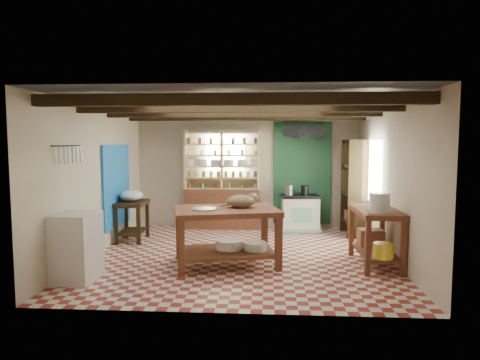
# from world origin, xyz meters

# --- Properties ---
(floor) EXTENTS (5.00, 5.00, 0.02)m
(floor) POSITION_xyz_m (0.00, 0.00, -0.01)
(floor) COLOR maroon
(floor) RESTS_ON ground
(ceiling) EXTENTS (5.00, 5.00, 0.02)m
(ceiling) POSITION_xyz_m (0.00, 0.00, 2.60)
(ceiling) COLOR #46464B
(ceiling) RESTS_ON wall_back
(wall_back) EXTENTS (5.00, 0.04, 2.60)m
(wall_back) POSITION_xyz_m (0.00, 2.50, 1.30)
(wall_back) COLOR beige
(wall_back) RESTS_ON floor
(wall_front) EXTENTS (5.00, 0.04, 2.60)m
(wall_front) POSITION_xyz_m (0.00, -2.50, 1.30)
(wall_front) COLOR beige
(wall_front) RESTS_ON floor
(wall_left) EXTENTS (0.04, 5.00, 2.60)m
(wall_left) POSITION_xyz_m (-2.50, 0.00, 1.30)
(wall_left) COLOR beige
(wall_left) RESTS_ON floor
(wall_right) EXTENTS (0.04, 5.00, 2.60)m
(wall_right) POSITION_xyz_m (2.50, 0.00, 1.30)
(wall_right) COLOR beige
(wall_right) RESTS_ON floor
(ceiling_beams) EXTENTS (5.00, 3.80, 0.15)m
(ceiling_beams) POSITION_xyz_m (0.00, 0.00, 2.48)
(ceiling_beams) COLOR black
(ceiling_beams) RESTS_ON ceiling
(blue_wall_patch) EXTENTS (0.04, 1.40, 1.60)m
(blue_wall_patch) POSITION_xyz_m (-2.47, 0.90, 1.10)
(blue_wall_patch) COLOR blue
(blue_wall_patch) RESTS_ON wall_left
(green_wall_patch) EXTENTS (1.30, 0.04, 2.30)m
(green_wall_patch) POSITION_xyz_m (1.25, 2.47, 1.25)
(green_wall_patch) COLOR #1F4E2F
(green_wall_patch) RESTS_ON wall_back
(window_back) EXTENTS (0.90, 0.02, 0.80)m
(window_back) POSITION_xyz_m (-0.50, 2.48, 1.70)
(window_back) COLOR white
(window_back) RESTS_ON wall_back
(window_right) EXTENTS (0.02, 1.30, 1.20)m
(window_right) POSITION_xyz_m (2.48, 1.00, 1.40)
(window_right) COLOR white
(window_right) RESTS_ON wall_right
(utensil_rail) EXTENTS (0.06, 0.90, 0.28)m
(utensil_rail) POSITION_xyz_m (-2.44, -1.20, 1.78)
(utensil_rail) COLOR black
(utensil_rail) RESTS_ON wall_left
(pot_rack) EXTENTS (0.86, 0.12, 0.36)m
(pot_rack) POSITION_xyz_m (1.25, 2.05, 2.18)
(pot_rack) COLOR black
(pot_rack) RESTS_ON ceiling
(shelving_unit) EXTENTS (1.70, 0.34, 2.20)m
(shelving_unit) POSITION_xyz_m (-0.55, 2.31, 1.10)
(shelving_unit) COLOR #DBB87E
(shelving_unit) RESTS_ON floor
(tall_rack) EXTENTS (0.40, 0.86, 2.00)m
(tall_rack) POSITION_xyz_m (2.28, 1.80, 1.00)
(tall_rack) COLOR black
(tall_rack) RESTS_ON floor
(work_table) EXTENTS (1.81, 1.42, 0.91)m
(work_table) POSITION_xyz_m (-0.18, -0.57, 0.45)
(work_table) COLOR brown
(work_table) RESTS_ON floor
(stove) EXTENTS (0.84, 0.60, 0.79)m
(stove) POSITION_xyz_m (1.19, 2.15, 0.40)
(stove) COLOR #ECE9CD
(stove) RESTS_ON floor
(prep_table) EXTENTS (0.56, 0.80, 0.79)m
(prep_table) POSITION_xyz_m (-2.20, 0.97, 0.40)
(prep_table) COLOR black
(prep_table) RESTS_ON floor
(white_cabinet) EXTENTS (0.56, 0.66, 0.96)m
(white_cabinet) POSITION_xyz_m (-2.22, -1.46, 0.48)
(white_cabinet) COLOR silver
(white_cabinet) RESTS_ON floor
(right_counter) EXTENTS (0.65, 1.27, 0.90)m
(right_counter) POSITION_xyz_m (2.18, -0.45, 0.45)
(right_counter) COLOR brown
(right_counter) RESTS_ON floor
(cat) EXTENTS (0.55, 0.50, 0.20)m
(cat) POSITION_xyz_m (0.05, -0.46, 1.01)
(cat) COLOR #957E57
(cat) RESTS_ON work_table
(steel_tray) EXTENTS (0.45, 0.45, 0.02)m
(steel_tray) POSITION_xyz_m (-0.51, -0.70, 0.92)
(steel_tray) COLOR #9C9DA3
(steel_tray) RESTS_ON work_table
(basin_large) EXTENTS (0.51, 0.51, 0.15)m
(basin_large) POSITION_xyz_m (-0.14, -0.51, 0.31)
(basin_large) COLOR silver
(basin_large) RESTS_ON work_table
(basin_small) EXTENTS (0.44, 0.44, 0.13)m
(basin_small) POSITION_xyz_m (0.28, -0.56, 0.30)
(basin_small) COLOR silver
(basin_small) RESTS_ON work_table
(kettle_left) EXTENTS (0.20, 0.20, 0.22)m
(kettle_left) POSITION_xyz_m (0.94, 2.13, 0.90)
(kettle_left) COLOR #9C9DA3
(kettle_left) RESTS_ON stove
(kettle_right) EXTENTS (0.18, 0.18, 0.22)m
(kettle_right) POSITION_xyz_m (1.29, 2.16, 0.90)
(kettle_right) COLOR black
(kettle_right) RESTS_ON stove
(enamel_bowl) EXTENTS (0.46, 0.46, 0.22)m
(enamel_bowl) POSITION_xyz_m (-2.20, 0.97, 0.90)
(enamel_bowl) COLOR silver
(enamel_bowl) RESTS_ON prep_table
(white_bucket) EXTENTS (0.30, 0.30, 0.30)m
(white_bucket) POSITION_xyz_m (2.13, -0.80, 1.05)
(white_bucket) COLOR silver
(white_bucket) RESTS_ON right_counter
(wicker_basket) EXTENTS (0.40, 0.32, 0.28)m
(wicker_basket) POSITION_xyz_m (2.18, -0.15, 0.38)
(wicker_basket) COLOR brown
(wicker_basket) RESTS_ON right_counter
(yellow_tub) EXTENTS (0.31, 0.31, 0.22)m
(yellow_tub) POSITION_xyz_m (2.19, -0.90, 0.35)
(yellow_tub) COLOR yellow
(yellow_tub) RESTS_ON right_counter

